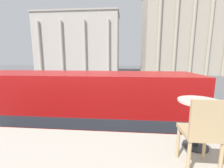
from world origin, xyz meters
The scene contains 10 objects.
double_decker_bus centered at (-1.62, 3.71, 2.35)m, with size 10.39×2.65×4.24m.
cafe_dining_table centered at (1.74, -0.35, 4.06)m, with size 0.60×0.60×0.73m.
cafe_chair_0 centered at (1.55, -0.88, 4.04)m, with size 0.40×0.40×0.91m.
plaza_building_left centered at (-15.65, 49.69, 9.83)m, with size 28.19×11.49×19.65m.
plaza_building_right centered at (23.38, 49.70, 13.21)m, with size 34.24×16.34×26.44m.
traffic_light_near centered at (-1.66, 9.25, 2.28)m, with size 0.42×0.24×3.46m.
traffic_light_mid centered at (3.22, 15.59, 2.16)m, with size 0.42×0.24×3.27m.
car_silver centered at (-5.21, 19.80, 0.70)m, with size 4.20×1.93×1.35m.
pedestrian_yellow centered at (4.50, 24.28, 0.99)m, with size 0.32×0.32×1.72m.
pedestrian_grey centered at (6.53, 31.89, 1.06)m, with size 0.32×0.32×1.82m.
Camera 1 is at (0.66, -2.55, 4.86)m, focal length 24.00 mm.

